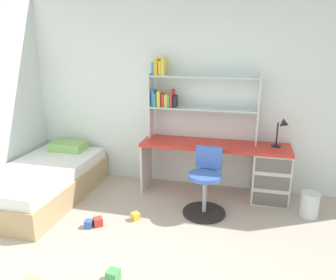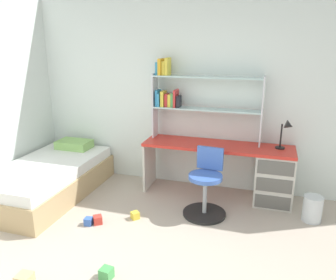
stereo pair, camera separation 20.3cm
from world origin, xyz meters
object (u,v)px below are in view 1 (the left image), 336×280
(bookshelf_hutch, at_px, (186,94))
(toy_block_red_0, at_px, (98,222))
(desk_lamp, at_px, (283,128))
(swivel_chair, at_px, (205,188))
(bed_platform, at_px, (44,181))
(toy_block_green_4, at_px, (113,276))
(desk, at_px, (254,169))
(waste_bin, at_px, (310,205))
(toy_block_blue_3, at_px, (89,224))
(toy_block_yellow_1, at_px, (135,216))

(bookshelf_hutch, xyz_separation_m, toy_block_red_0, (-0.75, -1.30, -1.29))
(desk_lamp, height_order, swivel_chair, desk_lamp)
(bed_platform, xyz_separation_m, toy_block_green_4, (1.54, -1.29, -0.18))
(desk, distance_m, waste_bin, 0.80)
(desk, bearing_deg, bookshelf_hutch, 171.50)
(desk, distance_m, toy_block_red_0, 2.08)
(desk, distance_m, desk_lamp, 0.65)
(desk_lamp, relative_size, toy_block_green_4, 3.71)
(desk_lamp, distance_m, bed_platform, 3.19)
(bookshelf_hutch, xyz_separation_m, toy_block_green_4, (-0.22, -2.10, -1.29))
(desk, height_order, toy_block_red_0, desk)
(bed_platform, bearing_deg, desk, 13.87)
(bookshelf_hutch, height_order, toy_block_blue_3, bookshelf_hutch)
(waste_bin, xyz_separation_m, toy_block_yellow_1, (-1.99, -0.57, -0.11))
(bookshelf_hutch, bearing_deg, waste_bin, -17.12)
(bookshelf_hutch, relative_size, toy_block_green_4, 14.18)
(swivel_chair, bearing_deg, desk_lamp, 34.18)
(desk_lamp, height_order, toy_block_green_4, desk_lamp)
(bookshelf_hutch, bearing_deg, toy_block_yellow_1, -109.73)
(toy_block_green_4, bearing_deg, desk, 59.28)
(desk, height_order, toy_block_green_4, desk)
(bookshelf_hutch, distance_m, desk_lamp, 1.32)
(toy_block_yellow_1, distance_m, toy_block_blue_3, 0.54)
(bookshelf_hutch, relative_size, toy_block_red_0, 15.28)
(toy_block_red_0, height_order, toy_block_green_4, toy_block_green_4)
(waste_bin, relative_size, toy_block_blue_3, 3.58)
(desk, relative_size, swivel_chair, 2.42)
(desk, height_order, swivel_chair, swivel_chair)
(desk_lamp, distance_m, swivel_chair, 1.24)
(swivel_chair, bearing_deg, bed_platform, -177.06)
(toy_block_yellow_1, bearing_deg, toy_block_red_0, -147.97)
(swivel_chair, distance_m, waste_bin, 1.25)
(toy_block_yellow_1, relative_size, toy_block_blue_3, 0.99)
(toy_block_red_0, bearing_deg, toy_block_blue_3, -148.20)
(toy_block_red_0, height_order, toy_block_yellow_1, toy_block_red_0)
(desk, relative_size, toy_block_blue_3, 22.86)
(desk_lamp, bearing_deg, toy_block_red_0, -149.26)
(swivel_chair, bearing_deg, toy_block_green_4, -113.40)
(bed_platform, distance_m, toy_block_red_0, 1.14)
(waste_bin, height_order, toy_block_green_4, waste_bin)
(swivel_chair, height_order, toy_block_green_4, swivel_chair)
(swivel_chair, xyz_separation_m, toy_block_blue_3, (-1.22, -0.66, -0.28))
(desk_lamp, bearing_deg, bookshelf_hutch, 175.34)
(waste_bin, bearing_deg, toy_block_blue_3, -160.67)
(toy_block_yellow_1, xyz_separation_m, toy_block_blue_3, (-0.46, -0.29, 0.00))
(swivel_chair, bearing_deg, bookshelf_hutch, 118.80)
(bookshelf_hutch, relative_size, toy_block_yellow_1, 17.21)
(toy_block_red_0, distance_m, toy_block_green_4, 0.96)
(toy_block_red_0, bearing_deg, swivel_chair, 27.91)
(desk, xyz_separation_m, desk_lamp, (0.32, 0.04, 0.56))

